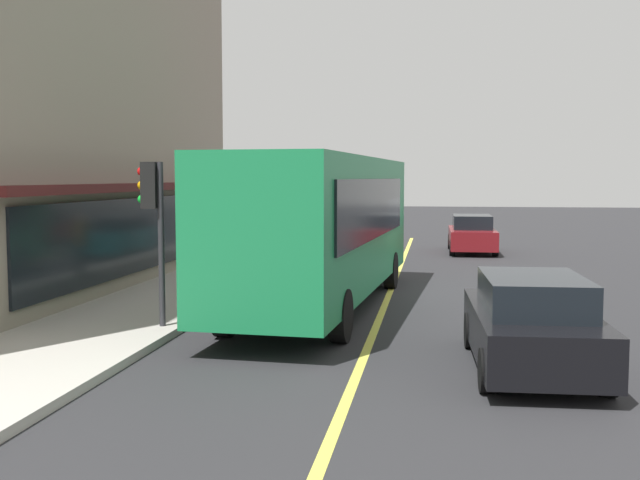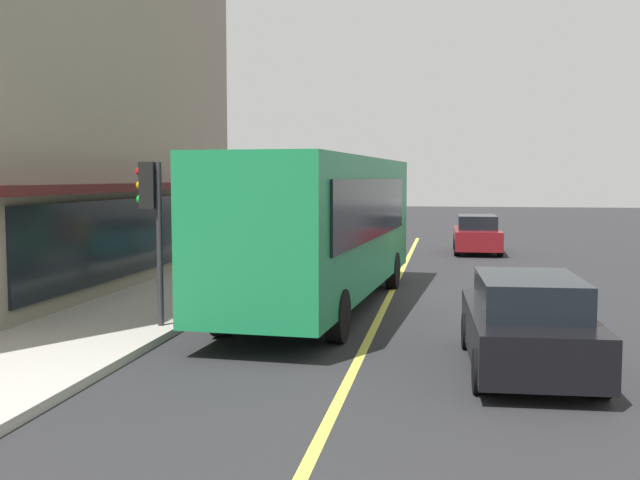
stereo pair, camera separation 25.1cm
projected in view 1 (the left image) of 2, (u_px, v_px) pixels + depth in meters
ground at (390, 291)px, 20.28m from camera, size 120.00×120.00×0.00m
sidewalk at (201, 284)px, 21.07m from camera, size 80.00×3.13×0.15m
lane_centre_stripe at (390, 291)px, 20.28m from camera, size 36.00×0.16×0.01m
bus at (323, 223)px, 17.52m from camera, size 11.28×3.29×3.50m
traffic_light at (153, 204)px, 14.60m from camera, size 0.30×0.52×3.20m
car_teal at (337, 239)px, 28.23m from camera, size 4.32×1.91×1.52m
car_maroon at (472, 234)px, 30.68m from camera, size 4.31×1.88×1.52m
car_black at (532, 324)px, 11.92m from camera, size 4.36×1.98×1.52m
pedestrian_waiting at (239, 240)px, 21.55m from camera, size 0.34×0.34×1.83m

